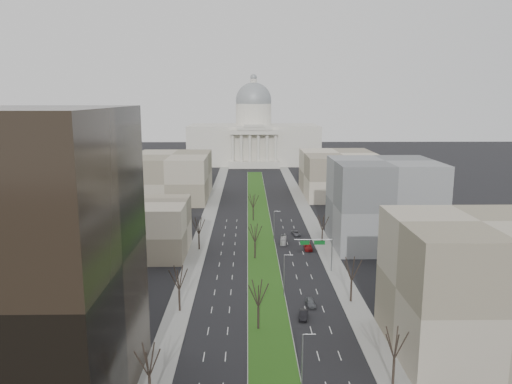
{
  "coord_description": "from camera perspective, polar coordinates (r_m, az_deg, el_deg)",
  "views": [
    {
      "loc": [
        -3.83,
        -43.59,
        41.26
      ],
      "look_at": [
        -1.26,
        107.37,
        12.36
      ],
      "focal_mm": 35.0,
      "sensor_mm": 36.0,
      "label": 1
    }
  ],
  "objects": [
    {
      "name": "streetlamp_median_b",
      "position": [
        105.39,
        3.26,
        -9.42
      ],
      "size": [
        1.9,
        0.2,
        9.16
      ],
      "color": "gray",
      "rests_on": "ground"
    },
    {
      "name": "car_grey_near",
      "position": [
        102.86,
        6.27,
        -12.43
      ],
      "size": [
        1.94,
        4.4,
        1.47
      ],
      "primitive_type": "imported",
      "rotation": [
        0.0,
        0.0,
        0.05
      ],
      "color": "#55585E",
      "rests_on": "ground"
    },
    {
      "name": "car_red",
      "position": [
        138.16,
        5.97,
        -6.27
      ],
      "size": [
        2.28,
        5.37,
        1.55
      ],
      "primitive_type": "imported",
      "rotation": [
        0.0,
        0.0,
        -0.02
      ],
      "color": "maroon",
      "rests_on": "ground"
    },
    {
      "name": "ground",
      "position": [
        168.76,
        0.36,
        -3.32
      ],
      "size": [
        600.0,
        600.0,
        0.0
      ],
      "primitive_type": "plane",
      "color": "black",
      "rests_on": "ground"
    },
    {
      "name": "tree_median_b",
      "position": [
        128.27,
        -0.12,
        -4.66
      ],
      "size": [
        5.4,
        5.4,
        9.72
      ],
      "color": "black",
      "rests_on": "ground"
    },
    {
      "name": "tree_right_far",
      "position": [
        141.54,
        7.62,
        -3.47
      ],
      "size": [
        5.04,
        5.04,
        9.07
      ],
      "color": "black",
      "rests_on": "ground"
    },
    {
      "name": "building_grey_right",
      "position": [
        143.78,
        14.31,
        -1.25
      ],
      "size": [
        28.0,
        26.0,
        24.0
      ],
      "primitive_type": "cube",
      "color": "slate",
      "rests_on": "ground"
    },
    {
      "name": "car_black",
      "position": [
        97.48,
        5.46,
        -13.79
      ],
      "size": [
        2.21,
        4.59,
        1.45
      ],
      "primitive_type": "imported",
      "rotation": [
        0.0,
        0.0,
        -0.16
      ],
      "color": "black",
      "rests_on": "ground"
    },
    {
      "name": "tree_right_near",
      "position": [
        77.07,
        15.61,
        -16.24
      ],
      "size": [
        5.16,
        5.16,
        9.29
      ],
      "color": "black",
      "rests_on": "ground"
    },
    {
      "name": "building_tan_right",
      "position": [
        89.37,
        23.81,
        -9.92
      ],
      "size": [
        26.0,
        24.0,
        22.0
      ],
      "primitive_type": "cube",
      "color": "gray",
      "rests_on": "ground"
    },
    {
      "name": "median",
      "position": [
        167.75,
        0.36,
        -3.37
      ],
      "size": [
        8.0,
        222.03,
        0.2
      ],
      "color": "#999993",
      "rests_on": "ground"
    },
    {
      "name": "tree_median_c",
      "position": [
        167.15,
        -0.33,
        -0.99
      ],
      "size": [
        5.4,
        5.4,
        9.72
      ],
      "color": "black",
      "rests_on": "ground"
    },
    {
      "name": "tree_left_near",
      "position": [
        71.92,
        -12.18,
        -18.23
      ],
      "size": [
        5.1,
        5.1,
        9.18
      ],
      "color": "black",
      "rests_on": "ground"
    },
    {
      "name": "tree_right_mid",
      "position": [
        103.65,
        10.91,
        -8.58
      ],
      "size": [
        5.52,
        5.52,
        9.94
      ],
      "color": "black",
      "rests_on": "ground"
    },
    {
      "name": "capitol",
      "position": [
        314.2,
        -0.27,
        6.28
      ],
      "size": [
        80.0,
        46.0,
        55.0
      ],
      "color": "beige",
      "rests_on": "ground"
    },
    {
      "name": "box_van",
      "position": [
        143.26,
        3.15,
        -5.53
      ],
      "size": [
        2.23,
        6.82,
        1.86
      ],
      "primitive_type": "imported",
      "rotation": [
        0.0,
        0.0,
        -0.1
      ],
      "color": "silver",
      "rests_on": "ground"
    },
    {
      "name": "mast_arm_signs",
      "position": [
        120.19,
        7.4,
        -6.26
      ],
      "size": [
        9.12,
        0.24,
        8.09
      ],
      "color": "gray",
      "rests_on": "ground"
    },
    {
      "name": "building_far_left",
      "position": [
        208.48,
        -9.57,
        1.78
      ],
      "size": [
        30.0,
        40.0,
        18.0
      ],
      "primitive_type": "cube",
      "color": "gray",
      "rests_on": "ground"
    },
    {
      "name": "streetlamp_median_a",
      "position": [
        73.69,
        5.36,
        -18.86
      ],
      "size": [
        1.9,
        0.2,
        9.16
      ],
      "color": "gray",
      "rests_on": "ground"
    },
    {
      "name": "sidewalk_right",
      "position": [
        146.15,
        7.5,
        -5.63
      ],
      "size": [
        5.0,
        330.0,
        0.15
      ],
      "primitive_type": "cube",
      "color": "gray",
      "rests_on": "ground"
    },
    {
      "name": "building_beige_left",
      "position": [
        136.24,
        -13.34,
        -4.03
      ],
      "size": [
        26.0,
        22.0,
        14.0
      ],
      "primitive_type": "cube",
      "color": "gray",
      "rests_on": "ground"
    },
    {
      "name": "tree_left_far",
      "position": [
        136.67,
        -6.57,
        -3.82
      ],
      "size": [
        5.28,
        5.28,
        9.5
      ],
      "color": "black",
      "rests_on": "ground"
    },
    {
      "name": "car_grey_far",
      "position": [
        151.93,
        4.59,
        -4.72
      ],
      "size": [
        2.79,
        4.75,
        1.24
      ],
      "primitive_type": "imported",
      "rotation": [
        0.0,
        0.0,
        0.17
      ],
      "color": "#52535A",
      "rests_on": "ground"
    },
    {
      "name": "tree_left_mid",
      "position": [
        98.7,
        -8.82,
        -9.61
      ],
      "size": [
        5.4,
        5.4,
        9.72
      ],
      "color": "black",
      "rests_on": "ground"
    },
    {
      "name": "building_far_right",
      "position": [
        214.62,
        9.47,
        2.04
      ],
      "size": [
        30.0,
        40.0,
        18.0
      ],
      "primitive_type": "cube",
      "color": "gray",
      "rests_on": "ground"
    },
    {
      "name": "sidewalk_left",
      "position": [
        145.23,
        -6.37,
        -5.71
      ],
      "size": [
        5.0,
        330.0,
        0.15
      ],
      "primitive_type": "cube",
      "color": "gray",
      "rests_on": "ground"
    },
    {
      "name": "tree_median_a",
      "position": [
        90.36,
        0.27,
        -11.45
      ],
      "size": [
        5.4,
        5.4,
        9.72
      ],
      "color": "black",
      "rests_on": "ground"
    },
    {
      "name": "streetlamp_median_c",
      "position": [
        143.51,
        2.09,
        -3.89
      ],
      "size": [
        1.9,
        0.2,
        9.16
      ],
      "color": "gray",
      "rests_on": "ground"
    }
  ]
}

